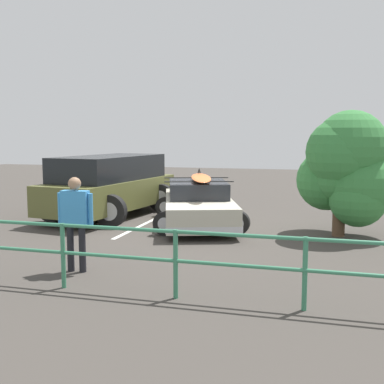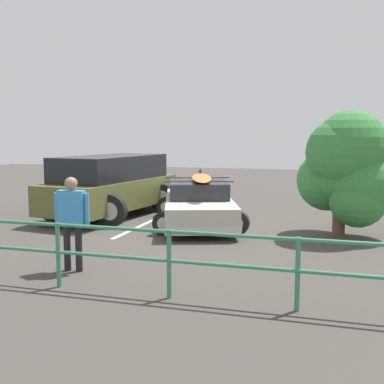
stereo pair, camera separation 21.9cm
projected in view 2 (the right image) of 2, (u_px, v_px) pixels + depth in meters
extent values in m
cube|color=#423D38|center=(187.00, 228.00, 12.49)|extent=(44.00, 44.00, 0.02)
cube|color=silver|center=(149.00, 222.00, 13.27)|extent=(0.12, 4.61, 0.00)
cube|color=#B7B29E|center=(198.00, 208.00, 12.81)|extent=(3.00, 4.65, 0.58)
cube|color=#23262B|center=(198.00, 189.00, 12.92)|extent=(2.09, 2.45, 0.42)
cube|color=silver|center=(203.00, 230.00, 10.72)|extent=(1.68, 0.65, 0.14)
cube|color=silver|center=(195.00, 203.00, 14.94)|extent=(1.68, 0.65, 0.14)
cylinder|color=black|center=(237.00, 223.00, 11.52)|extent=(0.58, 0.18, 0.58)
cylinder|color=#B7B7BC|center=(237.00, 223.00, 11.52)|extent=(0.32, 0.19, 0.32)
cylinder|color=black|center=(165.00, 223.00, 11.47)|extent=(0.58, 0.18, 0.58)
cylinder|color=#B7B7BC|center=(165.00, 223.00, 11.47)|extent=(0.32, 0.19, 0.32)
cylinder|color=black|center=(226.00, 206.00, 14.19)|extent=(0.58, 0.18, 0.58)
cylinder|color=#B7B7BC|center=(226.00, 206.00, 14.19)|extent=(0.32, 0.19, 0.32)
cylinder|color=black|center=(167.00, 207.00, 14.14)|extent=(0.58, 0.18, 0.58)
cylinder|color=#B7B7BC|center=(167.00, 207.00, 14.14)|extent=(0.32, 0.19, 0.32)
cylinder|color=black|center=(199.00, 182.00, 12.33)|extent=(1.71, 0.60, 0.03)
cylinder|color=black|center=(197.00, 178.00, 13.46)|extent=(1.71, 0.60, 0.03)
ellipsoid|color=orange|center=(201.00, 178.00, 12.80)|extent=(1.29, 2.73, 0.09)
cone|color=black|center=(200.00, 170.00, 13.86)|extent=(0.10, 0.10, 0.14)
cube|color=brown|center=(111.00, 193.00, 14.15)|extent=(2.50, 5.00, 0.81)
cube|color=black|center=(111.00, 168.00, 14.06)|extent=(2.21, 3.93, 0.69)
cylinder|color=black|center=(153.00, 182.00, 16.39)|extent=(0.79, 0.28, 0.77)
cylinder|color=black|center=(111.00, 211.00, 12.49)|extent=(0.86, 0.22, 0.86)
cylinder|color=#B7B7BC|center=(111.00, 211.00, 12.49)|extent=(0.47, 0.23, 0.47)
cylinder|color=black|center=(53.00, 206.00, 13.28)|extent=(0.86, 0.22, 0.86)
cylinder|color=#B7B7BC|center=(53.00, 206.00, 13.28)|extent=(0.47, 0.23, 0.47)
cylinder|color=black|center=(163.00, 198.00, 15.08)|extent=(0.86, 0.22, 0.86)
cylinder|color=#B7B7BC|center=(163.00, 198.00, 15.08)|extent=(0.47, 0.23, 0.47)
cylinder|color=black|center=(112.00, 195.00, 15.87)|extent=(0.86, 0.22, 0.86)
cylinder|color=#B7B7BC|center=(112.00, 195.00, 15.87)|extent=(0.47, 0.23, 0.47)
cylinder|color=black|center=(79.00, 249.00, 8.43)|extent=(0.12, 0.12, 0.82)
cylinder|color=black|center=(67.00, 248.00, 8.47)|extent=(0.12, 0.12, 0.82)
cube|color=#3D8ED1|center=(72.00, 208.00, 8.37)|extent=(0.49, 0.22, 0.61)
sphere|color=#9E7556|center=(71.00, 183.00, 8.31)|extent=(0.22, 0.22, 0.22)
cylinder|color=#3D8ED1|center=(87.00, 210.00, 8.31)|extent=(0.09, 0.09, 0.58)
cylinder|color=#3D8ED1|center=(57.00, 209.00, 8.43)|extent=(0.09, 0.09, 0.58)
cylinder|color=#387F5B|center=(298.00, 274.00, 6.51)|extent=(0.07, 0.07, 1.03)
cylinder|color=#387F5B|center=(169.00, 264.00, 7.03)|extent=(0.07, 0.07, 1.03)
cylinder|color=#387F5B|center=(58.00, 255.00, 7.54)|extent=(0.07, 0.07, 1.03)
cylinder|color=#387F5B|center=(111.00, 228.00, 7.23)|extent=(9.21, 0.10, 0.06)
cylinder|color=#387F5B|center=(112.00, 256.00, 7.28)|extent=(9.21, 0.10, 0.06)
cylinder|color=brown|center=(339.00, 224.00, 11.34)|extent=(0.29, 0.29, 0.61)
sphere|color=#387F3D|center=(335.00, 145.00, 11.47)|extent=(1.05, 1.05, 1.05)
sphere|color=#387F3D|center=(341.00, 153.00, 11.07)|extent=(1.61, 1.61, 1.61)
sphere|color=#387F3D|center=(340.00, 177.00, 11.21)|extent=(1.24, 1.24, 1.24)
sphere|color=#387F3D|center=(361.00, 185.00, 11.07)|extent=(1.61, 1.61, 1.61)
sphere|color=#387F3D|center=(327.00, 180.00, 11.65)|extent=(1.47, 1.47, 1.47)
sphere|color=#387F3D|center=(358.00, 199.00, 10.97)|extent=(1.31, 1.31, 1.31)
sphere|color=#387F3D|center=(351.00, 146.00, 11.03)|extent=(1.67, 1.67, 1.67)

